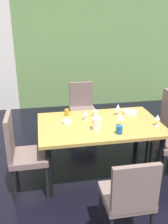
# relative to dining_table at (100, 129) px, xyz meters

# --- Properties ---
(ground_plane) EXTENTS (5.91, 6.24, 0.02)m
(ground_plane) POSITION_rel_dining_table_xyz_m (-0.31, -0.25, -0.66)
(ground_plane) COLOR black
(garden_window_panel) EXTENTS (3.90, 0.10, 2.86)m
(garden_window_panel) POSITION_rel_dining_table_xyz_m (0.70, 2.83, 0.78)
(garden_window_panel) COLOR #6C8F51
(garden_window_panel) RESTS_ON ground_plane
(dining_table) EXTENTS (1.61, 1.01, 0.74)m
(dining_table) POSITION_rel_dining_table_xyz_m (0.00, 0.00, 0.00)
(dining_table) COLOR #AF8A40
(dining_table) RESTS_ON ground_plane
(chair_left_near) EXTENTS (0.44, 0.44, 1.03)m
(chair_left_near) POSITION_rel_dining_table_xyz_m (-1.01, -0.25, -0.08)
(chair_left_near) COLOR #715B55
(chair_left_near) RESTS_ON ground_plane
(chair_head_far) EXTENTS (0.44, 0.45, 0.96)m
(chair_head_far) POSITION_rel_dining_table_xyz_m (-0.02, 1.20, -0.10)
(chair_head_far) COLOR #715B55
(chair_head_far) RESTS_ON ground_plane
(chair_head_near) EXTENTS (0.44, 0.44, 0.94)m
(chair_head_near) POSITION_rel_dining_table_xyz_m (-0.01, -1.20, -0.11)
(chair_head_near) COLOR #715B55
(chair_head_near) RESTS_ON ground_plane
(chair_right_far) EXTENTS (0.44, 0.44, 1.03)m
(chair_right_far) POSITION_rel_dining_table_xyz_m (1.01, 0.25, -0.08)
(chair_right_far) COLOR #715B55
(chair_right_far) RESTS_ON ground_plane
(wine_glass_west) EXTENTS (0.07, 0.07, 0.16)m
(wine_glass_west) POSITION_rel_dining_table_xyz_m (0.70, -0.21, 0.20)
(wine_glass_west) COLOR silver
(wine_glass_west) RESTS_ON dining_table
(wine_glass_corner) EXTENTS (0.06, 0.06, 0.14)m
(wine_glass_corner) POSITION_rel_dining_table_xyz_m (-0.17, 0.15, 0.19)
(wine_glass_corner) COLOR silver
(wine_glass_corner) RESTS_ON dining_table
(wine_glass_right) EXTENTS (0.08, 0.08, 0.18)m
(wine_glass_right) POSITION_rel_dining_table_xyz_m (0.24, -0.14, 0.22)
(wine_glass_right) COLOR silver
(wine_glass_right) RESTS_ON dining_table
(wine_glass_north) EXTENTS (0.08, 0.08, 0.17)m
(wine_glass_north) POSITION_rel_dining_table_xyz_m (0.32, 0.23, 0.20)
(wine_glass_north) COLOR silver
(wine_glass_north) RESTS_ON dining_table
(serving_bowl_front) EXTENTS (0.13, 0.13, 0.04)m
(serving_bowl_front) POSITION_rel_dining_table_xyz_m (-0.42, 0.07, 0.11)
(serving_bowl_front) COLOR silver
(serving_bowl_front) RESTS_ON dining_table
(serving_bowl_center) EXTENTS (0.20, 0.20, 0.05)m
(serving_bowl_center) POSITION_rel_dining_table_xyz_m (0.51, 0.24, 0.11)
(serving_bowl_center) COLOR white
(serving_bowl_center) RESTS_ON dining_table
(cup_near_window) EXTENTS (0.08, 0.08, 0.09)m
(cup_near_window) POSITION_rel_dining_table_xyz_m (-0.00, 0.25, 0.13)
(cup_near_window) COLOR #E5ECC8
(cup_near_window) RESTS_ON dining_table
(cup_east) EXTENTS (0.07, 0.07, 0.09)m
(cup_east) POSITION_rel_dining_table_xyz_m (-0.39, 0.35, 0.13)
(cup_east) COLOR #B0841A
(cup_east) RESTS_ON dining_table
(cup_near_shelf) EXTENTS (0.08, 0.08, 0.10)m
(cup_near_shelf) POSITION_rel_dining_table_xyz_m (0.16, -0.34, 0.13)
(cup_near_shelf) COLOR #145389
(cup_near_shelf) RESTS_ON dining_table
(pitcher_rear) EXTENTS (0.13, 0.12, 0.16)m
(pitcher_rear) POSITION_rel_dining_table_xyz_m (-0.08, -0.19, 0.16)
(pitcher_rear) COLOR #F3E2C6
(pitcher_rear) RESTS_ON dining_table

